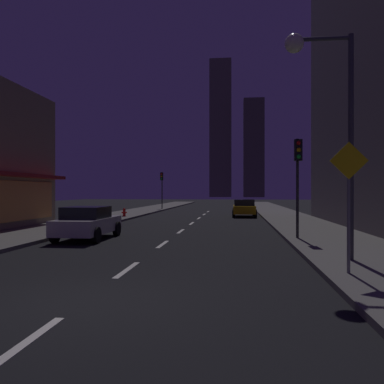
{
  "coord_description": "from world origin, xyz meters",
  "views": [
    {
      "loc": [
        2.9,
        -7.2,
        2.11
      ],
      "look_at": [
        0.0,
        19.05,
        2.08
      ],
      "focal_mm": 37.17,
      "sensor_mm": 36.0,
      "label": 1
    }
  ],
  "objects": [
    {
      "name": "traffic_light_near_right",
      "position": [
        5.5,
        9.88,
        3.19
      ],
      "size": [
        0.32,
        0.48,
        4.2
      ],
      "color": "#2D2D2D",
      "rests_on": "sidewalk_right"
    },
    {
      "name": "skyscraper_distant_tall",
      "position": [
        -3.15,
        151.87,
        27.21
      ],
      "size": [
        8.56,
        7.49,
        54.43
      ],
      "primitive_type": "cube",
      "color": "#605B48",
      "rests_on": "ground"
    },
    {
      "name": "ground_plane",
      "position": [
        0.0,
        32.0,
        -0.05
      ],
      "size": [
        78.0,
        136.0,
        0.1
      ],
      "primitive_type": "cube",
      "color": "black"
    },
    {
      "name": "car_parked_far",
      "position": [
        3.6,
        26.53,
        0.74
      ],
      "size": [
        1.98,
        4.24,
        1.45
      ],
      "color": "gold",
      "rests_on": "ground"
    },
    {
      "name": "lane_marking_center",
      "position": [
        0.0,
        16.2,
        0.01
      ],
      "size": [
        0.16,
        38.6,
        0.01
      ],
      "color": "silver",
      "rests_on": "ground"
    },
    {
      "name": "sidewalk_left",
      "position": [
        -7.0,
        32.0,
        0.07
      ],
      "size": [
        4.0,
        76.0,
        0.15
      ],
      "primitive_type": "cube",
      "color": "#605E59",
      "rests_on": "ground"
    },
    {
      "name": "skyscraper_distant_mid",
      "position": [
        9.77,
        147.78,
        18.87
      ],
      "size": [
        7.84,
        7.03,
        37.73
      ],
      "primitive_type": "cube",
      "color": "brown",
      "rests_on": "ground"
    },
    {
      "name": "fire_hydrant_far_left",
      "position": [
        -5.9,
        23.47,
        0.45
      ],
      "size": [
        0.42,
        0.3,
        0.65
      ],
      "color": "red",
      "rests_on": "sidewalk_left"
    },
    {
      "name": "car_parked_near",
      "position": [
        -3.6,
        9.69,
        0.74
      ],
      "size": [
        1.98,
        4.24,
        1.45
      ],
      "color": "silver",
      "rests_on": "ground"
    },
    {
      "name": "traffic_light_far_left",
      "position": [
        -5.5,
        37.43,
        3.19
      ],
      "size": [
        0.32,
        0.48,
        4.2
      ],
      "color": "#2D2D2D",
      "rests_on": "sidewalk_left"
    },
    {
      "name": "street_lamp_right",
      "position": [
        5.38,
        4.68,
        5.07
      ],
      "size": [
        1.96,
        0.56,
        6.58
      ],
      "color": "#38383D",
      "rests_on": "sidewalk_right"
    },
    {
      "name": "pedestrian_crossing_sign",
      "position": [
        5.6,
        2.69,
        2.02
      ],
      "size": [
        0.91,
        0.08,
        3.15
      ],
      "color": "slate",
      "rests_on": "sidewalk_right"
    },
    {
      "name": "sidewalk_right",
      "position": [
        7.0,
        32.0,
        0.07
      ],
      "size": [
        4.0,
        76.0,
        0.15
      ],
      "primitive_type": "cube",
      "color": "#605E59",
      "rests_on": "ground"
    }
  ]
}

